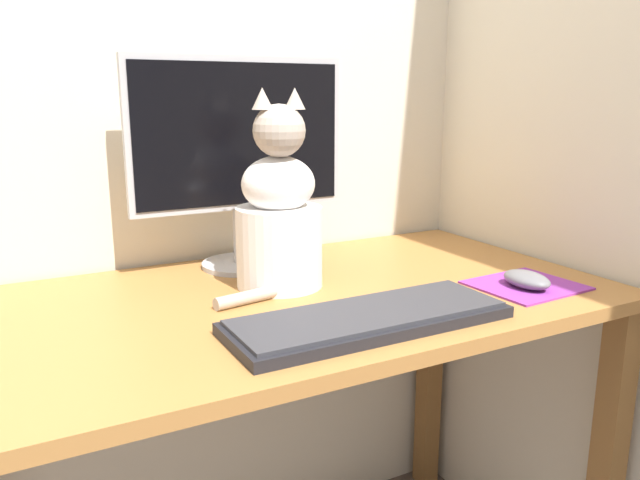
% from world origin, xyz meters
% --- Properties ---
extents(wall_back, '(7.00, 0.04, 2.50)m').
position_xyz_m(wall_back, '(0.00, 0.35, 1.25)').
color(wall_back, beige).
rests_on(wall_back, ground_plane).
extents(wall_side_right, '(0.04, 7.00, 2.50)m').
position_xyz_m(wall_side_right, '(0.62, 0.00, 1.25)').
color(wall_side_right, beige).
rests_on(wall_side_right, ground_plane).
extents(desk, '(1.19, 0.63, 0.72)m').
position_xyz_m(desk, '(0.00, 0.00, 0.61)').
color(desk, '#A87038').
rests_on(desk, ground_plane).
extents(monitor, '(0.45, 0.17, 0.42)m').
position_xyz_m(monitor, '(-0.00, 0.22, 0.96)').
color(monitor, '#B2B2B7').
rests_on(monitor, desk).
extents(keyboard, '(0.45, 0.16, 0.02)m').
position_xyz_m(keyboard, '(0.05, -0.19, 0.73)').
color(keyboard, black).
rests_on(keyboard, desk).
extents(mousepad_right, '(0.20, 0.17, 0.00)m').
position_xyz_m(mousepad_right, '(0.42, -0.16, 0.72)').
color(mousepad_right, purple).
rests_on(mousepad_right, desk).
extents(computer_mouse_right, '(0.06, 0.10, 0.03)m').
position_xyz_m(computer_mouse_right, '(0.40, -0.18, 0.74)').
color(computer_mouse_right, slate).
rests_on(computer_mouse_right, mousepad_right).
extents(cat, '(0.25, 0.19, 0.36)m').
position_xyz_m(cat, '(0.01, 0.06, 0.85)').
color(cat, white).
rests_on(cat, desk).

